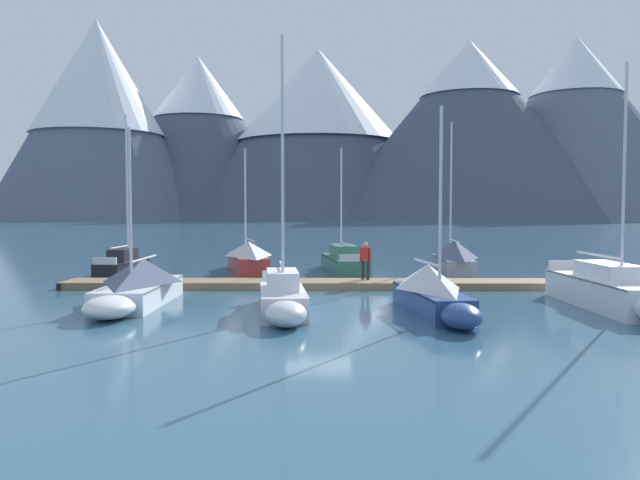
{
  "coord_description": "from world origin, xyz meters",
  "views": [
    {
      "loc": [
        0.24,
        -23.01,
        3.54
      ],
      "look_at": [
        0.0,
        6.0,
        2.0
      ],
      "focal_mm": 34.26,
      "sensor_mm": 36.0,
      "label": 1
    }
  ],
  "objects_px": {
    "sailboat_mid_dock_starboard": "(283,297)",
    "sailboat_end_of_dock": "(452,258)",
    "sailboat_outer_slip": "(433,291)",
    "sailboat_nearest_berth": "(126,264)",
    "person_on_dock": "(365,258)",
    "sailboat_mid_dock_port": "(247,257)",
    "sailboat_far_berth": "(342,261)",
    "sailboat_last_slip": "(612,291)",
    "sailboat_second_berth": "(138,284)"
  },
  "relations": [
    {
      "from": "sailboat_mid_dock_port",
      "to": "sailboat_end_of_dock",
      "type": "xyz_separation_m",
      "value": [
        11.14,
        -0.57,
        0.04
      ]
    },
    {
      "from": "sailboat_mid_dock_starboard",
      "to": "person_on_dock",
      "type": "height_order",
      "value": "sailboat_mid_dock_starboard"
    },
    {
      "from": "sailboat_nearest_berth",
      "to": "sailboat_second_berth",
      "type": "bearing_deg",
      "value": -69.85
    },
    {
      "from": "sailboat_second_berth",
      "to": "sailboat_end_of_dock",
      "type": "xyz_separation_m",
      "value": [
        13.68,
        10.69,
        0.09
      ]
    },
    {
      "from": "sailboat_nearest_berth",
      "to": "person_on_dock",
      "type": "distance_m",
      "value": 13.48
    },
    {
      "from": "sailboat_nearest_berth",
      "to": "sailboat_far_berth",
      "type": "height_order",
      "value": "sailboat_nearest_berth"
    },
    {
      "from": "sailboat_far_berth",
      "to": "sailboat_last_slip",
      "type": "distance_m",
      "value": 15.53
    },
    {
      "from": "sailboat_far_berth",
      "to": "sailboat_second_berth",
      "type": "bearing_deg",
      "value": -123.68
    },
    {
      "from": "sailboat_nearest_berth",
      "to": "sailboat_mid_dock_port",
      "type": "xyz_separation_m",
      "value": [
        6.36,
        0.84,
        0.28
      ]
    },
    {
      "from": "sailboat_far_berth",
      "to": "sailboat_outer_slip",
      "type": "bearing_deg",
      "value": -79.1
    },
    {
      "from": "sailboat_far_berth",
      "to": "sailboat_outer_slip",
      "type": "xyz_separation_m",
      "value": [
        2.62,
        -13.6,
        0.19
      ]
    },
    {
      "from": "sailboat_far_berth",
      "to": "sailboat_mid_dock_port",
      "type": "bearing_deg",
      "value": -175.23
    },
    {
      "from": "sailboat_mid_dock_port",
      "to": "sailboat_last_slip",
      "type": "distance_m",
      "value": 18.77
    },
    {
      "from": "person_on_dock",
      "to": "sailboat_nearest_berth",
      "type": "bearing_deg",
      "value": 157.95
    },
    {
      "from": "sailboat_mid_dock_port",
      "to": "person_on_dock",
      "type": "xyz_separation_m",
      "value": [
        6.11,
        -5.9,
        0.44
      ]
    },
    {
      "from": "sailboat_mid_dock_starboard",
      "to": "sailboat_outer_slip",
      "type": "bearing_deg",
      "value": 0.18
    },
    {
      "from": "sailboat_mid_dock_port",
      "to": "person_on_dock",
      "type": "relative_size",
      "value": 4.21
    },
    {
      "from": "sailboat_nearest_berth",
      "to": "sailboat_end_of_dock",
      "type": "bearing_deg",
      "value": 0.91
    },
    {
      "from": "sailboat_last_slip",
      "to": "person_on_dock",
      "type": "height_order",
      "value": "sailboat_last_slip"
    },
    {
      "from": "sailboat_mid_dock_starboard",
      "to": "sailboat_end_of_dock",
      "type": "height_order",
      "value": "sailboat_mid_dock_starboard"
    },
    {
      "from": "sailboat_outer_slip",
      "to": "sailboat_nearest_berth",
      "type": "bearing_deg",
      "value": 139.12
    },
    {
      "from": "sailboat_second_berth",
      "to": "sailboat_outer_slip",
      "type": "xyz_separation_m",
      "value": [
        10.41,
        -1.91,
        0.0
      ]
    },
    {
      "from": "sailboat_second_berth",
      "to": "sailboat_last_slip",
      "type": "relative_size",
      "value": 0.84
    },
    {
      "from": "sailboat_nearest_berth",
      "to": "sailboat_last_slip",
      "type": "xyz_separation_m",
      "value": [
        20.61,
        -11.38,
        0.12
      ]
    },
    {
      "from": "sailboat_second_berth",
      "to": "sailboat_mid_dock_starboard",
      "type": "xyz_separation_m",
      "value": [
        5.43,
        -1.92,
        -0.19
      ]
    },
    {
      "from": "sailboat_mid_dock_starboard",
      "to": "person_on_dock",
      "type": "relative_size",
      "value": 5.39
    },
    {
      "from": "sailboat_nearest_berth",
      "to": "sailboat_outer_slip",
      "type": "xyz_separation_m",
      "value": [
        14.23,
        -12.32,
        0.22
      ]
    },
    {
      "from": "sailboat_second_berth",
      "to": "sailboat_far_berth",
      "type": "distance_m",
      "value": 14.05
    },
    {
      "from": "sailboat_mid_dock_starboard",
      "to": "sailboat_last_slip",
      "type": "relative_size",
      "value": 1.09
    },
    {
      "from": "sailboat_end_of_dock",
      "to": "sailboat_nearest_berth",
      "type": "bearing_deg",
      "value": -179.09
    },
    {
      "from": "sailboat_nearest_berth",
      "to": "sailboat_last_slip",
      "type": "height_order",
      "value": "sailboat_nearest_berth"
    },
    {
      "from": "sailboat_outer_slip",
      "to": "person_on_dock",
      "type": "xyz_separation_m",
      "value": [
        -1.76,
        7.27,
        0.5
      ]
    },
    {
      "from": "sailboat_second_berth",
      "to": "sailboat_mid_dock_port",
      "type": "height_order",
      "value": "sailboat_mid_dock_port"
    },
    {
      "from": "sailboat_second_berth",
      "to": "sailboat_end_of_dock",
      "type": "height_order",
      "value": "sailboat_end_of_dock"
    },
    {
      "from": "sailboat_end_of_dock",
      "to": "sailboat_last_slip",
      "type": "bearing_deg",
      "value": -75.1
    },
    {
      "from": "sailboat_nearest_berth",
      "to": "sailboat_second_berth",
      "type": "relative_size",
      "value": 1.22
    },
    {
      "from": "sailboat_end_of_dock",
      "to": "sailboat_last_slip",
      "type": "distance_m",
      "value": 12.07
    },
    {
      "from": "sailboat_outer_slip",
      "to": "sailboat_mid_dock_port",
      "type": "bearing_deg",
      "value": 120.88
    },
    {
      "from": "sailboat_second_berth",
      "to": "sailboat_outer_slip",
      "type": "height_order",
      "value": "sailboat_outer_slip"
    },
    {
      "from": "sailboat_far_berth",
      "to": "sailboat_last_slip",
      "type": "height_order",
      "value": "sailboat_last_slip"
    },
    {
      "from": "sailboat_mid_dock_starboard",
      "to": "person_on_dock",
      "type": "distance_m",
      "value": 7.99
    },
    {
      "from": "sailboat_mid_dock_starboard",
      "to": "sailboat_last_slip",
      "type": "height_order",
      "value": "sailboat_mid_dock_starboard"
    },
    {
      "from": "sailboat_second_berth",
      "to": "sailboat_outer_slip",
      "type": "relative_size",
      "value": 1.03
    },
    {
      "from": "sailboat_mid_dock_starboard",
      "to": "sailboat_nearest_berth",
      "type": "bearing_deg",
      "value": 126.87
    },
    {
      "from": "sailboat_nearest_berth",
      "to": "sailboat_last_slip",
      "type": "relative_size",
      "value": 1.02
    },
    {
      "from": "sailboat_mid_dock_port",
      "to": "sailboat_mid_dock_starboard",
      "type": "bearing_deg",
      "value": -77.64
    },
    {
      "from": "sailboat_mid_dock_port",
      "to": "sailboat_outer_slip",
      "type": "bearing_deg",
      "value": -59.12
    },
    {
      "from": "sailboat_nearest_berth",
      "to": "sailboat_mid_dock_starboard",
      "type": "distance_m",
      "value": 15.42
    },
    {
      "from": "sailboat_mid_dock_starboard",
      "to": "sailboat_outer_slip",
      "type": "xyz_separation_m",
      "value": [
        4.98,
        0.02,
        0.2
      ]
    },
    {
      "from": "sailboat_last_slip",
      "to": "sailboat_mid_dock_port",
      "type": "bearing_deg",
      "value": 139.36
    }
  ]
}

